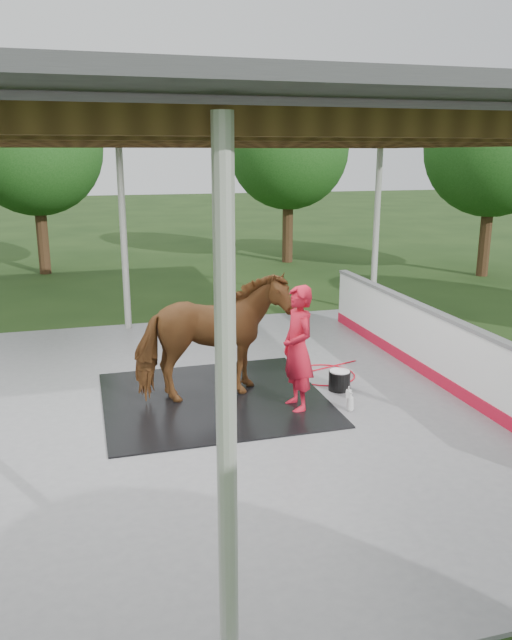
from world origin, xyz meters
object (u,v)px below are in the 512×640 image
object	(u,v)px
dasher_board	(441,351)
horse	(213,338)
handler	(298,349)
wash_bucket	(339,380)

from	to	relation	value
dasher_board	horse	world-z (taller)	horse
horse	dasher_board	bearing A→B (deg)	-100.69
dasher_board	horse	xyz separation A→B (m)	(-3.67, 0.29, 0.43)
dasher_board	handler	xyz separation A→B (m)	(-2.57, -0.38, 0.37)
wash_bucket	horse	bearing A→B (deg)	175.75
dasher_board	handler	bearing A→B (deg)	-171.67
wash_bucket	dasher_board	bearing A→B (deg)	-4.75
wash_bucket	handler	bearing A→B (deg)	-149.81
horse	handler	xyz separation A→B (m)	(1.10, -0.66, -0.06)
dasher_board	horse	bearing A→B (deg)	175.52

